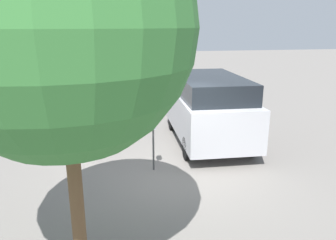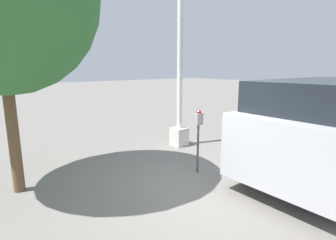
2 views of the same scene
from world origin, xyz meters
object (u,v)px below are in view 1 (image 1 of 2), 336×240
lamp_post (79,102)px  street_tree (62,28)px  parked_van (208,107)px  parking_meter_near (153,130)px

lamp_post → street_tree: street_tree is taller
parked_van → street_tree: 6.77m
parked_van → street_tree: bearing=147.5°
parking_meter_near → lamp_post: 2.24m
parking_meter_near → lamp_post: size_ratio=0.28×
lamp_post → street_tree: (-4.48, -0.26, 1.95)m
lamp_post → parked_van: bearing=-79.6°
lamp_post → parked_van: size_ratio=1.14×
street_tree → lamp_post: bearing=3.3°
parking_meter_near → street_tree: bearing=150.2°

